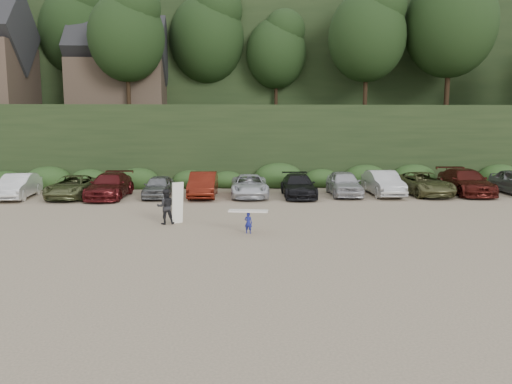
{
  "coord_description": "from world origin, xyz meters",
  "views": [
    {
      "loc": [
        -2.71,
        -21.73,
        4.88
      ],
      "look_at": [
        -1.19,
        3.0,
        1.3
      ],
      "focal_mm": 35.0,
      "sensor_mm": 36.0,
      "label": 1
    }
  ],
  "objects": [
    {
      "name": "hillside_backdrop",
      "position": [
        -0.26,
        35.93,
        11.22
      ],
      "size": [
        90.0,
        41.5,
        28.0
      ],
      "color": "black",
      "rests_on": "ground"
    },
    {
      "name": "child_surfer",
      "position": [
        -1.74,
        -0.56,
        0.7
      ],
      "size": [
        1.76,
        0.74,
        1.02
      ],
      "color": "navy",
      "rests_on": "ground"
    },
    {
      "name": "adult_surfer",
      "position": [
        -5.5,
        1.65,
        0.86
      ],
      "size": [
        1.32,
        0.78,
        1.99
      ],
      "color": "black",
      "rests_on": "ground"
    },
    {
      "name": "parked_cars",
      "position": [
        0.69,
        10.02,
        0.76
      ],
      "size": [
        39.5,
        5.88,
        1.65
      ],
      "color": "#A3A3A7",
      "rests_on": "ground"
    },
    {
      "name": "ground",
      "position": [
        0.0,
        0.0,
        0.0
      ],
      "size": [
        120.0,
        120.0,
        0.0
      ],
      "primitive_type": "plane",
      "color": "tan",
      "rests_on": "ground"
    }
  ]
}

